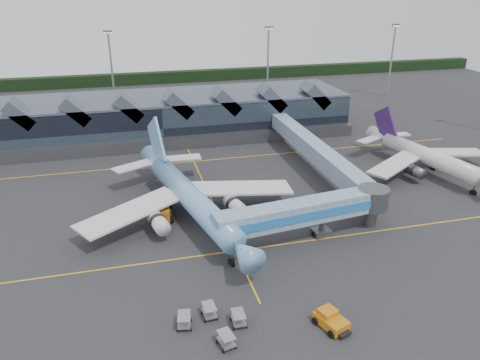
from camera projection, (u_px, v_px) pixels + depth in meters
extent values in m
plane|color=#29292B|center=(223.00, 224.00, 72.71)|extent=(260.00, 260.00, 0.00)
cube|color=gold|center=(236.00, 251.00, 65.60)|extent=(120.00, 0.25, 0.01)
cube|color=gold|center=(194.00, 161.00, 97.58)|extent=(120.00, 0.25, 0.01)
cube|color=gold|center=(211.00, 197.00, 81.59)|extent=(0.25, 60.00, 0.01)
cube|color=black|center=(157.00, 78.00, 169.63)|extent=(260.00, 4.00, 4.00)
cube|color=black|center=(159.00, 117.00, 112.41)|extent=(90.00, 20.00, 9.00)
cube|color=#47505F|center=(157.00, 98.00, 110.54)|extent=(90.00, 20.00, 0.60)
cube|color=#4F5156|center=(165.00, 144.00, 103.90)|extent=(90.00, 2.50, 2.60)
cube|color=#47505F|center=(21.00, 113.00, 97.59)|extent=(6.43, 6.00, 6.43)
cube|color=#47505F|center=(76.00, 110.00, 100.13)|extent=(6.43, 6.00, 6.43)
cube|color=#47505F|center=(128.00, 106.00, 102.67)|extent=(6.43, 6.00, 6.43)
cube|color=#47505F|center=(178.00, 103.00, 105.21)|extent=(6.43, 6.00, 6.43)
cube|color=#47505F|center=(226.00, 100.00, 107.75)|extent=(6.43, 6.00, 6.43)
cube|color=#47505F|center=(271.00, 98.00, 110.29)|extent=(6.43, 6.00, 6.43)
cube|color=#47505F|center=(315.00, 95.00, 112.83)|extent=(6.43, 6.00, 6.43)
cylinder|color=gray|center=(112.00, 74.00, 128.84)|extent=(0.56, 0.56, 22.00)
cube|color=#4F5156|center=(108.00, 32.00, 124.47)|extent=(2.40, 0.50, 0.90)
cylinder|color=gray|center=(268.00, 67.00, 139.23)|extent=(0.56, 0.56, 22.00)
cube|color=#4F5156|center=(269.00, 28.00, 134.87)|extent=(2.40, 0.50, 0.90)
cylinder|color=gray|center=(391.00, 62.00, 146.69)|extent=(0.56, 0.56, 22.00)
cube|color=#4F5156|center=(396.00, 25.00, 142.33)|extent=(2.40, 0.50, 0.90)
cylinder|color=#6DA0DE|center=(192.00, 199.00, 72.15)|extent=(9.99, 29.49, 3.63)
cone|color=#6DA0DE|center=(243.00, 252.00, 58.09)|extent=(4.65, 5.72, 3.63)
cube|color=black|center=(246.00, 249.00, 57.28)|extent=(1.42, 0.63, 0.48)
cone|color=#6DA0DE|center=(155.00, 160.00, 86.79)|extent=(5.01, 7.36, 3.63)
cube|color=silver|center=(131.00, 212.00, 69.50)|extent=(16.98, 13.11, 1.20)
cube|color=silver|center=(241.00, 188.00, 77.30)|extent=(16.93, 6.97, 1.20)
cylinder|color=silver|center=(158.00, 222.00, 68.45)|extent=(3.30, 5.41, 2.25)
cylinder|color=silver|center=(234.00, 205.00, 73.65)|extent=(3.30, 5.41, 2.25)
cube|color=#6DA0DE|center=(157.00, 143.00, 83.91)|extent=(2.46, 9.16, 10.00)
cube|color=silver|center=(134.00, 166.00, 83.88)|extent=(8.08, 6.02, 0.24)
cube|color=silver|center=(180.00, 158.00, 87.64)|extent=(7.63, 3.12, 0.24)
cylinder|color=#4F5156|center=(232.00, 258.00, 61.97)|extent=(0.27, 0.27, 2.10)
cylinder|color=#4F5156|center=(171.00, 216.00, 73.02)|extent=(0.27, 0.27, 2.10)
cylinder|color=#4F5156|center=(207.00, 208.00, 75.61)|extent=(0.27, 0.27, 2.10)
cylinder|color=black|center=(232.00, 262.00, 62.24)|extent=(0.71, 1.41, 1.34)
cylinder|color=silver|center=(429.00, 157.00, 90.08)|extent=(7.75, 22.82, 3.23)
cone|color=silver|center=(380.00, 136.00, 101.43)|extent=(4.21, 5.72, 3.23)
cube|color=silver|center=(395.00, 164.00, 88.08)|extent=(13.77, 10.31, 1.08)
cube|color=silver|center=(452.00, 152.00, 94.23)|extent=(13.83, 5.66, 1.08)
cylinder|color=#4F5156|center=(415.00, 171.00, 87.25)|extent=(2.75, 4.21, 2.00)
cylinder|color=#4F5156|center=(453.00, 162.00, 91.34)|extent=(2.75, 4.21, 2.00)
cube|color=#371B51|center=(385.00, 124.00, 99.18)|extent=(1.95, 7.21, 7.88)
cube|color=silver|center=(369.00, 139.00, 99.15)|extent=(6.54, 4.71, 0.27)
cube|color=silver|center=(396.00, 135.00, 102.11)|extent=(6.25, 2.51, 0.27)
cylinder|color=#4F5156|center=(474.00, 190.00, 82.31)|extent=(0.30, 0.30, 1.87)
cylinder|color=#4F5156|center=(413.00, 170.00, 90.77)|extent=(0.30, 0.30, 1.87)
cylinder|color=#4F5156|center=(433.00, 165.00, 93.01)|extent=(0.30, 0.30, 1.87)
cylinder|color=black|center=(473.00, 193.00, 82.55)|extent=(0.72, 1.27, 1.20)
cube|color=#7BA9CD|center=(303.00, 212.00, 66.75)|extent=(21.98, 5.96, 3.15)
cube|color=blue|center=(309.00, 217.00, 65.32)|extent=(21.59, 2.86, 1.30)
cube|color=#7BA9CD|center=(225.00, 227.00, 62.68)|extent=(3.24, 3.81, 3.26)
cylinder|color=#4F5156|center=(322.00, 221.00, 68.77)|extent=(0.76, 0.76, 4.55)
cube|color=#4F5156|center=(321.00, 232.00, 69.47)|extent=(2.86, 2.48, 0.98)
cylinder|color=black|center=(315.00, 234.00, 69.15)|extent=(0.55, 1.03, 0.98)
cylinder|color=black|center=(327.00, 231.00, 69.89)|extent=(0.55, 1.03, 0.98)
cylinder|color=#4F5156|center=(373.00, 198.00, 70.83)|extent=(4.78, 4.78, 3.26)
cylinder|color=#4F5156|center=(371.00, 211.00, 71.73)|extent=(1.96, 1.96, 4.55)
cube|color=black|center=(163.00, 212.00, 75.01)|extent=(3.00, 8.42, 0.46)
cube|color=#C16F12|center=(163.00, 216.00, 71.80)|extent=(2.39, 2.22, 2.01)
cube|color=black|center=(163.00, 215.00, 70.96)|extent=(2.02, 0.34, 0.92)
cylinder|color=#B1B1B5|center=(162.00, 202.00, 75.51)|extent=(2.62, 5.49, 2.11)
sphere|color=#B1B1B5|center=(162.00, 195.00, 77.92)|extent=(2.01, 2.01, 2.01)
sphere|color=#B1B1B5|center=(163.00, 209.00, 73.10)|extent=(2.01, 2.01, 2.01)
cylinder|color=black|center=(156.00, 222.00, 72.44)|extent=(0.41, 0.94, 0.92)
cylinder|color=black|center=(171.00, 221.00, 72.77)|extent=(0.41, 0.94, 0.92)
cylinder|color=black|center=(156.00, 212.00, 75.35)|extent=(0.41, 0.94, 0.92)
cylinder|color=black|center=(170.00, 211.00, 75.68)|extent=(0.41, 0.94, 0.92)
cylinder|color=black|center=(156.00, 206.00, 77.43)|extent=(0.41, 0.94, 0.92)
cylinder|color=black|center=(170.00, 205.00, 77.75)|extent=(0.41, 0.94, 0.92)
cube|color=#C16F12|center=(331.00, 321.00, 51.09)|extent=(3.38, 4.28, 1.04)
cube|color=#C16F12|center=(328.00, 312.00, 51.26)|extent=(2.31, 2.18, 0.73)
cube|color=black|center=(344.00, 333.00, 49.69)|extent=(1.64, 1.26, 0.31)
cylinder|color=black|center=(331.00, 334.00, 49.65)|extent=(0.57, 0.89, 0.83)
cylinder|color=black|center=(347.00, 326.00, 50.87)|extent=(0.57, 0.89, 0.83)
cylinder|color=black|center=(315.00, 321.00, 51.55)|extent=(0.57, 0.89, 0.83)
cylinder|color=black|center=(331.00, 313.00, 52.77)|extent=(0.57, 0.89, 0.83)
cube|color=#94989C|center=(209.00, 313.00, 52.62)|extent=(1.51, 2.24, 0.15)
cube|color=#94989C|center=(209.00, 306.00, 52.25)|extent=(1.51, 2.24, 0.08)
cylinder|color=black|center=(214.00, 310.00, 53.66)|extent=(0.14, 0.36, 0.35)
cube|color=#94989C|center=(238.00, 320.00, 51.47)|extent=(1.43, 2.19, 0.15)
cube|color=#94989C|center=(238.00, 314.00, 51.10)|extent=(1.43, 2.19, 0.08)
cylinder|color=black|center=(243.00, 317.00, 52.46)|extent=(0.13, 0.36, 0.35)
cube|color=#94989C|center=(184.00, 323.00, 51.15)|extent=(1.73, 2.36, 0.15)
cube|color=#94989C|center=(184.00, 316.00, 50.78)|extent=(1.73, 2.36, 0.08)
cylinder|color=black|center=(191.00, 320.00, 52.06)|extent=(0.18, 0.37, 0.35)
cube|color=#94989C|center=(226.00, 342.00, 48.45)|extent=(1.80, 2.40, 0.15)
cube|color=#94989C|center=(226.00, 335.00, 48.08)|extent=(1.80, 2.40, 0.08)
cylinder|color=black|center=(229.00, 337.00, 49.54)|extent=(0.19, 0.37, 0.35)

